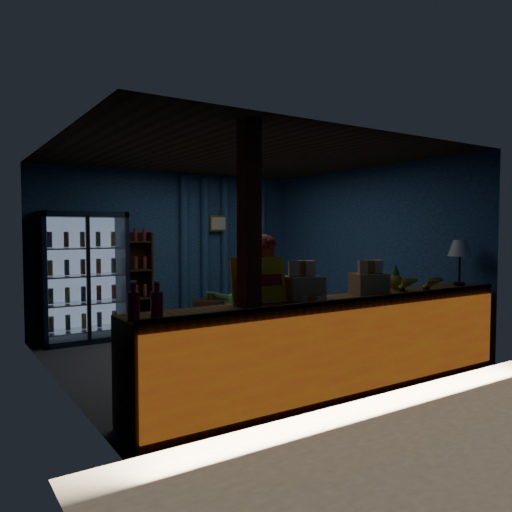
{
  "coord_description": "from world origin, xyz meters",
  "views": [
    {
      "loc": [
        -3.4,
        -5.61,
        1.64
      ],
      "look_at": [
        0.13,
        -0.2,
        1.3
      ],
      "focal_mm": 35.0,
      "sensor_mm": 36.0,
      "label": 1
    }
  ],
  "objects_px": {
    "shopkeeper": "(267,309)",
    "table_lamp": "(460,250)",
    "pastry_tray": "(313,300)",
    "green_chair": "(235,310)"
  },
  "relations": [
    {
      "from": "shopkeeper",
      "to": "table_lamp",
      "type": "bearing_deg",
      "value": -15.28
    },
    {
      "from": "shopkeeper",
      "to": "table_lamp",
      "type": "distance_m",
      "value": 2.6
    },
    {
      "from": "shopkeeper",
      "to": "pastry_tray",
      "type": "height_order",
      "value": "shopkeeper"
    },
    {
      "from": "pastry_tray",
      "to": "table_lamp",
      "type": "distance_m",
      "value": 2.45
    },
    {
      "from": "shopkeeper",
      "to": "pastry_tray",
      "type": "bearing_deg",
      "value": -87.61
    },
    {
      "from": "shopkeeper",
      "to": "table_lamp",
      "type": "xyz_separation_m",
      "value": [
        2.46,
        -0.6,
        0.6
      ]
    },
    {
      "from": "green_chair",
      "to": "pastry_tray",
      "type": "relative_size",
      "value": 1.72
    },
    {
      "from": "shopkeeper",
      "to": "green_chair",
      "type": "relative_size",
      "value": 2.21
    },
    {
      "from": "table_lamp",
      "to": "pastry_tray",
      "type": "bearing_deg",
      "value": -177.63
    },
    {
      "from": "green_chair",
      "to": "table_lamp",
      "type": "height_order",
      "value": "table_lamp"
    }
  ]
}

